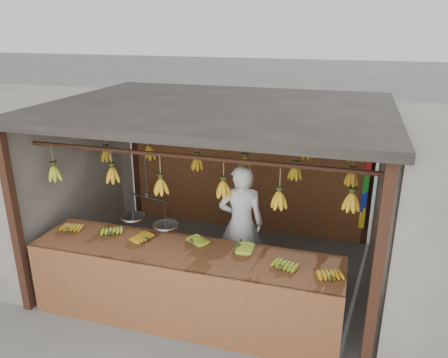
% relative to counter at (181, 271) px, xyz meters
% --- Properties ---
extents(ground, '(80.00, 80.00, 0.00)m').
position_rel_counter_xyz_m(ground, '(0.05, 1.23, -0.71)').
color(ground, '#5B5B57').
extents(stall, '(4.30, 3.30, 2.40)m').
position_rel_counter_xyz_m(stall, '(0.05, 1.56, 1.26)').
color(stall, black).
rests_on(stall, ground).
extents(neighbor_left, '(3.00, 3.00, 2.30)m').
position_rel_counter_xyz_m(neighbor_left, '(-3.55, 1.23, 0.44)').
color(neighbor_left, slate).
rests_on(neighbor_left, ground).
extents(counter, '(3.61, 0.82, 0.96)m').
position_rel_counter_xyz_m(counter, '(0.00, 0.00, 0.00)').
color(counter, brown).
rests_on(counter, ground).
extents(hanging_bananas, '(3.61, 2.24, 0.40)m').
position_rel_counter_xyz_m(hanging_bananas, '(0.06, 1.25, 0.92)').
color(hanging_bananas, '#92A523').
rests_on(hanging_bananas, ground).
extents(balance_scale, '(0.75, 0.38, 0.85)m').
position_rel_counter_xyz_m(balance_scale, '(-0.48, 0.23, 0.50)').
color(balance_scale, black).
rests_on(balance_scale, ground).
extents(vendor, '(0.67, 0.50, 1.65)m').
position_rel_counter_xyz_m(vendor, '(0.40, 1.16, 0.12)').
color(vendor, white).
rests_on(vendor, ground).
extents(bag_bundles, '(0.08, 0.26, 1.19)m').
position_rel_counter_xyz_m(bag_bundles, '(1.99, 2.58, 0.26)').
color(bag_bundles, red).
rests_on(bag_bundles, ground).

